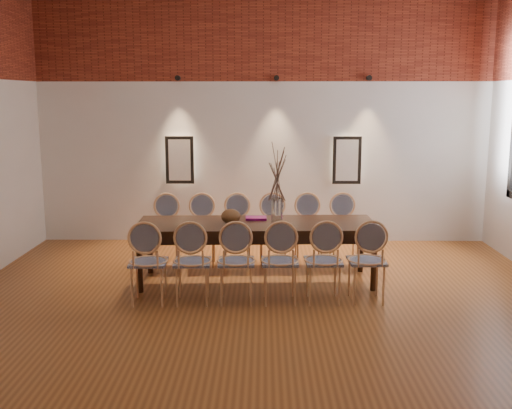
{
  "coord_description": "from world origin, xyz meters",
  "views": [
    {
      "loc": [
        0.02,
        -5.84,
        2.29
      ],
      "look_at": [
        -0.08,
        0.95,
        1.05
      ],
      "focal_mm": 42.0,
      "sensor_mm": 36.0,
      "label": 1
    }
  ],
  "objects_px": {
    "chair_near_b": "(192,262)",
    "chair_near_d": "(280,261)",
    "chair_near_c": "(236,261)",
    "chair_far_f": "(344,231)",
    "chair_far_a": "(166,232)",
    "chair_far_e": "(309,231)",
    "vase": "(277,211)",
    "book": "(256,218)",
    "chair_near_a": "(148,262)",
    "chair_far_c": "(237,231)",
    "bowl": "(231,216)",
    "chair_near_e": "(323,261)",
    "dining_table": "(256,252)",
    "chair_near_f": "(367,261)",
    "chair_far_b": "(201,231)",
    "chair_far_d": "(273,231)"
  },
  "relations": [
    {
      "from": "chair_near_d",
      "to": "bowl",
      "type": "xyz_separation_m",
      "value": [
        -0.58,
        0.68,
        0.37
      ]
    },
    {
      "from": "chair_far_a",
      "to": "chair_far_e",
      "type": "height_order",
      "value": "same"
    },
    {
      "from": "dining_table",
      "to": "chair_near_b",
      "type": "distance_m",
      "value": 1.05
    },
    {
      "from": "chair_near_a",
      "to": "chair_near_b",
      "type": "relative_size",
      "value": 1.0
    },
    {
      "from": "chair_near_f",
      "to": "chair_near_e",
      "type": "bearing_deg",
      "value": -180.0
    },
    {
      "from": "chair_far_e",
      "to": "chair_far_f",
      "type": "bearing_deg",
      "value": 180.0
    },
    {
      "from": "chair_near_e",
      "to": "vase",
      "type": "bearing_deg",
      "value": 122.61
    },
    {
      "from": "chair_far_f",
      "to": "book",
      "type": "relative_size",
      "value": 3.62
    },
    {
      "from": "chair_near_d",
      "to": "chair_far_d",
      "type": "xyz_separation_m",
      "value": [
        -0.05,
        1.5,
        0.0
      ]
    },
    {
      "from": "chair_near_c",
      "to": "chair_far_b",
      "type": "relative_size",
      "value": 1.0
    },
    {
      "from": "dining_table",
      "to": "book",
      "type": "relative_size",
      "value": 11.24
    },
    {
      "from": "chair_near_b",
      "to": "chair_near_d",
      "type": "relative_size",
      "value": 1.0
    },
    {
      "from": "chair_near_b",
      "to": "chair_far_d",
      "type": "distance_m",
      "value": 1.79
    },
    {
      "from": "chair_near_a",
      "to": "chair_near_e",
      "type": "bearing_deg",
      "value": -0.0
    },
    {
      "from": "dining_table",
      "to": "chair_far_e",
      "type": "distance_m",
      "value": 1.05
    },
    {
      "from": "chair_far_b",
      "to": "chair_near_c",
      "type": "bearing_deg",
      "value": 108.0
    },
    {
      "from": "chair_far_a",
      "to": "chair_far_b",
      "type": "distance_m",
      "value": 0.49
    },
    {
      "from": "chair_far_e",
      "to": "chair_far_f",
      "type": "distance_m",
      "value": 0.49
    },
    {
      "from": "dining_table",
      "to": "chair_near_a",
      "type": "bearing_deg",
      "value": -148.38
    },
    {
      "from": "chair_near_b",
      "to": "bowl",
      "type": "bearing_deg",
      "value": 59.17
    },
    {
      "from": "chair_near_d",
      "to": "vase",
      "type": "distance_m",
      "value": 0.86
    },
    {
      "from": "bowl",
      "to": "chair_near_d",
      "type": "bearing_deg",
      "value": -49.43
    },
    {
      "from": "chair_near_e",
      "to": "bowl",
      "type": "height_order",
      "value": "chair_near_e"
    },
    {
      "from": "chair_far_a",
      "to": "chair_near_a",
      "type": "bearing_deg",
      "value": 90.0
    },
    {
      "from": "chair_far_b",
      "to": "chair_far_c",
      "type": "height_order",
      "value": "same"
    },
    {
      "from": "chair_near_d",
      "to": "chair_far_a",
      "type": "distance_m",
      "value": 2.09
    },
    {
      "from": "chair_near_c",
      "to": "chair_far_a",
      "type": "bearing_deg",
      "value": 123.01
    },
    {
      "from": "chair_near_f",
      "to": "chair_far_f",
      "type": "distance_m",
      "value": 1.5
    },
    {
      "from": "chair_near_c",
      "to": "chair_far_f",
      "type": "xyz_separation_m",
      "value": [
        1.41,
        1.55,
        0.0
      ]
    },
    {
      "from": "chair_near_f",
      "to": "chair_far_b",
      "type": "height_order",
      "value": "same"
    },
    {
      "from": "chair_far_e",
      "to": "bowl",
      "type": "relative_size",
      "value": 3.92
    },
    {
      "from": "chair_far_a",
      "to": "chair_far_f",
      "type": "relative_size",
      "value": 1.0
    },
    {
      "from": "dining_table",
      "to": "chair_near_c",
      "type": "bearing_deg",
      "value": -108.0
    },
    {
      "from": "chair_far_f",
      "to": "book",
      "type": "distance_m",
      "value": 1.37
    },
    {
      "from": "chair_near_c",
      "to": "chair_far_f",
      "type": "distance_m",
      "value": 2.09
    },
    {
      "from": "dining_table",
      "to": "bowl",
      "type": "height_order",
      "value": "bowl"
    },
    {
      "from": "book",
      "to": "chair_near_b",
      "type": "bearing_deg",
      "value": -125.7
    },
    {
      "from": "bowl",
      "to": "chair_near_a",
      "type": "bearing_deg",
      "value": -140.21
    },
    {
      "from": "chair_near_d",
      "to": "chair_far_f",
      "type": "xyz_separation_m",
      "value": [
        0.92,
        1.53,
        0.0
      ]
    },
    {
      "from": "chair_far_c",
      "to": "chair_near_a",
      "type": "bearing_deg",
      "value": 56.99
    },
    {
      "from": "chair_near_f",
      "to": "chair_far_e",
      "type": "relative_size",
      "value": 1.0
    },
    {
      "from": "chair_near_a",
      "to": "chair_far_e",
      "type": "relative_size",
      "value": 1.0
    },
    {
      "from": "chair_far_a",
      "to": "bowl",
      "type": "distance_m",
      "value": 1.26
    },
    {
      "from": "vase",
      "to": "chair_near_d",
      "type": "bearing_deg",
      "value": -88.5
    },
    {
      "from": "chair_far_c",
      "to": "book",
      "type": "relative_size",
      "value": 3.62
    },
    {
      "from": "chair_near_a",
      "to": "chair_near_f",
      "type": "height_order",
      "value": "same"
    },
    {
      "from": "bowl",
      "to": "chair_near_f",
      "type": "bearing_deg",
      "value": -22.5
    },
    {
      "from": "chair_near_a",
      "to": "chair_near_c",
      "type": "distance_m",
      "value": 0.97
    },
    {
      "from": "chair_near_f",
      "to": "chair_near_b",
      "type": "bearing_deg",
      "value": -180.0
    },
    {
      "from": "vase",
      "to": "book",
      "type": "height_order",
      "value": "vase"
    }
  ]
}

